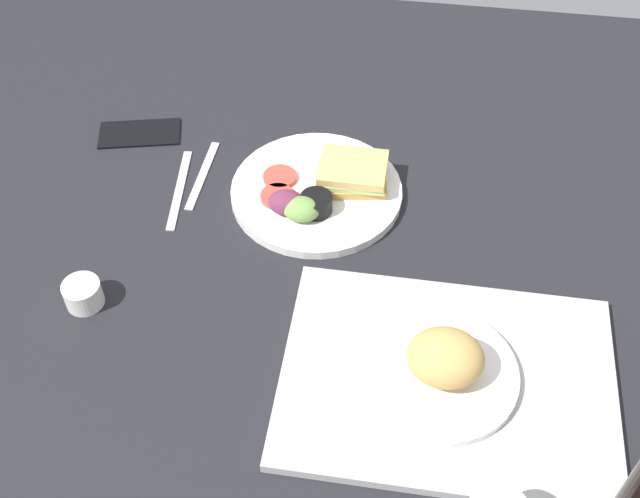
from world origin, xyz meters
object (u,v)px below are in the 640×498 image
(bread_plate_near, at_px, (442,366))
(plate_with_salad, at_px, (320,190))
(knife, at_px, (179,189))
(espresso_cup, at_px, (83,294))
(fork, at_px, (202,175))
(serving_tray, at_px, (447,380))
(cell_phone, at_px, (139,132))

(bread_plate_near, relative_size, plate_with_salad, 0.75)
(plate_with_salad, xyz_separation_m, knife, (0.24, 0.02, -0.01))
(espresso_cup, height_order, knife, espresso_cup)
(fork, bearing_deg, plate_with_salad, 85.44)
(serving_tray, bearing_deg, fork, -39.75)
(bread_plate_near, xyz_separation_m, plate_with_salad, (0.21, -0.33, -0.03))
(plate_with_salad, distance_m, cell_phone, 0.36)
(serving_tray, relative_size, bread_plate_near, 2.10)
(serving_tray, relative_size, knife, 2.37)
(cell_phone, bearing_deg, knife, 116.67)
(bread_plate_near, height_order, fork, bread_plate_near)
(espresso_cup, bearing_deg, plate_with_salad, -139.27)
(bread_plate_near, xyz_separation_m, fork, (0.42, -0.36, -0.04))
(espresso_cup, distance_m, cell_phone, 0.38)
(bread_plate_near, bearing_deg, fork, -40.59)
(bread_plate_near, bearing_deg, espresso_cup, -7.16)
(bread_plate_near, distance_m, knife, 0.55)
(plate_with_salad, distance_m, espresso_cup, 0.41)
(serving_tray, distance_m, plate_with_salad, 0.40)
(knife, bearing_deg, bread_plate_near, 48.82)
(knife, bearing_deg, cell_phone, -146.05)
(plate_with_salad, xyz_separation_m, espresso_cup, (0.31, 0.27, 0.00))
(fork, bearing_deg, bread_plate_near, 51.52)
(espresso_cup, xyz_separation_m, knife, (-0.07, -0.25, -0.02))
(bread_plate_near, bearing_deg, cell_phone, -38.87)
(bread_plate_near, height_order, cell_phone, bread_plate_near)
(plate_with_salad, distance_m, fork, 0.21)
(knife, bearing_deg, fork, 137.33)
(bread_plate_near, height_order, knife, bread_plate_near)
(bread_plate_near, bearing_deg, serving_tray, -173.48)
(plate_with_salad, relative_size, fork, 1.67)
(espresso_cup, relative_size, fork, 0.33)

